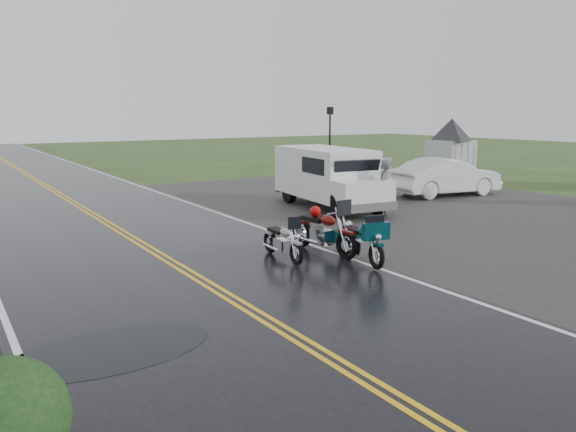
# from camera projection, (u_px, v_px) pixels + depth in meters

# --- Properties ---
(ground) EXTENTS (120.00, 120.00, 0.00)m
(ground) POSITION_uv_depth(u_px,v_px,m) (223.00, 295.00, 11.06)
(ground) COLOR #2D471E
(ground) RESTS_ON ground
(road) EXTENTS (8.00, 100.00, 0.04)m
(road) POSITION_uv_depth(u_px,v_px,m) (95.00, 216.00, 19.33)
(road) COLOR black
(road) RESTS_ON ground
(parking_pad) EXTENTS (14.00, 24.00, 0.03)m
(parking_pad) POSITION_uv_depth(u_px,v_px,m) (429.00, 208.00, 21.03)
(parking_pad) COLOR black
(parking_pad) RESTS_ON ground
(visitor_center) EXTENTS (16.00, 10.00, 4.80)m
(visitor_center) POSITION_uv_depth(u_px,v_px,m) (451.00, 133.00, 31.15)
(visitor_center) COLOR #A8AAAD
(visitor_center) RESTS_ON ground
(motorcycle_red) EXTENTS (1.01, 2.46, 1.42)m
(motorcycle_red) POSITION_uv_depth(u_px,v_px,m) (347.00, 233.00, 13.35)
(motorcycle_red) COLOR #560E09
(motorcycle_red) RESTS_ON ground
(motorcycle_teal) EXTENTS (1.15, 2.19, 1.23)m
(motorcycle_teal) POSITION_uv_depth(u_px,v_px,m) (377.00, 245.00, 12.58)
(motorcycle_teal) COLOR #053238
(motorcycle_teal) RESTS_ON ground
(motorcycle_silver) EXTENTS (0.84, 1.94, 1.12)m
(motorcycle_silver) POSITION_uv_depth(u_px,v_px,m) (296.00, 244.00, 12.93)
(motorcycle_silver) COLOR #95989B
(motorcycle_silver) RESTS_ON ground
(van_white) EXTENTS (2.92, 6.04, 2.28)m
(van_white) POSITION_uv_depth(u_px,v_px,m) (334.00, 185.00, 18.81)
(van_white) COLOR white
(van_white) RESTS_ON ground
(person_at_van) EXTENTS (0.84, 0.80, 1.94)m
(person_at_van) POSITION_uv_depth(u_px,v_px,m) (384.00, 189.00, 19.20)
(person_at_van) COLOR #535358
(person_at_van) RESTS_ON ground
(sedan_white) EXTENTS (5.01, 2.33, 1.59)m
(sedan_white) POSITION_uv_depth(u_px,v_px,m) (446.00, 177.00, 24.00)
(sedan_white) COLOR silver
(sedan_white) RESTS_ON ground
(lamp_post_far_right) EXTENTS (0.33, 0.33, 3.84)m
(lamp_post_far_right) POSITION_uv_depth(u_px,v_px,m) (330.00, 145.00, 27.96)
(lamp_post_far_right) COLOR black
(lamp_post_far_right) RESTS_ON ground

